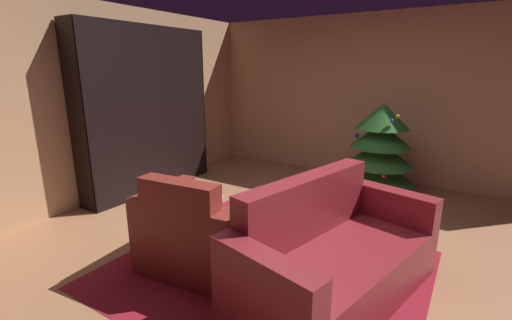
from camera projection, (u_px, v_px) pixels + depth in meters
ground_plane at (285, 252)px, 3.35m from camera, size 6.84×6.84×0.00m
wall_back at (374, 98)px, 5.38m from camera, size 5.56×0.06×2.51m
wall_left at (95, 105)px, 4.45m from camera, size 0.06×5.82×2.51m
area_rug at (267, 269)px, 3.07m from camera, size 2.54×2.27×0.01m
bookshelf_unit at (154, 111)px, 4.95m from camera, size 0.35×2.05×2.25m
armchair_red at (201, 234)px, 3.02m from camera, size 1.04×0.85×0.88m
couch_red at (332, 258)px, 2.66m from camera, size 1.20×1.90×0.90m
coffee_table at (261, 220)px, 3.09m from camera, size 0.68×0.68×0.45m
book_stack_on_table at (261, 210)px, 3.07m from camera, size 0.21×0.17×0.10m
bottle_on_table at (281, 207)px, 2.99m from camera, size 0.06×0.06×0.27m
decorated_tree at (380, 149)px, 4.77m from camera, size 0.99×0.99×1.26m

